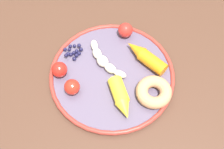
{
  "coord_description": "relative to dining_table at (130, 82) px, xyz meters",
  "views": [
    {
      "loc": [
        -0.02,
        0.44,
        1.47
      ],
      "look_at": [
        0.05,
        0.04,
        0.75
      ],
      "focal_mm": 48.01,
      "sensor_mm": 36.0,
      "label": 1
    }
  ],
  "objects": [
    {
      "name": "ground_plane",
      "position": [
        0.0,
        0.0,
        -0.64
      ],
      "size": [
        6.0,
        6.0,
        0.0
      ],
      "primitive_type": "plane",
      "color": "gray"
    },
    {
      "name": "dining_table",
      "position": [
        0.0,
        0.0,
        0.0
      ],
      "size": [
        1.21,
        0.71,
        0.74
      ],
      "color": "#462C1F",
      "rests_on": "ground_plane"
    },
    {
      "name": "plate",
      "position": [
        0.05,
        0.04,
        0.1
      ],
      "size": [
        0.35,
        0.35,
        0.02
      ],
      "color": "#53495E",
      "rests_on": "dining_table"
    },
    {
      "name": "banana",
      "position": [
        0.08,
        0.01,
        0.12
      ],
      "size": [
        0.12,
        0.12,
        0.03
      ],
      "color": "beige",
      "rests_on": "plate"
    },
    {
      "name": "carrot_orange",
      "position": [
        -0.03,
        -0.02,
        0.13
      ],
      "size": [
        0.14,
        0.11,
        0.04
      ],
      "color": "orange",
      "rests_on": "plate"
    },
    {
      "name": "carrot_yellow",
      "position": [
        0.01,
        0.12,
        0.13
      ],
      "size": [
        0.09,
        0.12,
        0.04
      ],
      "color": "yellow",
      "rests_on": "plate"
    },
    {
      "name": "donut",
      "position": [
        -0.07,
        0.08,
        0.12
      ],
      "size": [
        0.13,
        0.13,
        0.03
      ],
      "primitive_type": "torus",
      "rotation": [
        0.0,
        0.0,
        0.61
      ],
      "color": "tan",
      "rests_on": "plate"
    },
    {
      "name": "blueberry_pile",
      "position": [
        0.17,
        -0.01,
        0.11
      ],
      "size": [
        0.06,
        0.05,
        0.02
      ],
      "color": "#191638",
      "rests_on": "plate"
    },
    {
      "name": "tomato_near",
      "position": [
        0.15,
        0.11,
        0.13
      ],
      "size": [
        0.04,
        0.04,
        0.04
      ],
      "primitive_type": "sphere",
      "color": "red",
      "rests_on": "plate"
    },
    {
      "name": "tomato_mid",
      "position": [
        0.19,
        0.06,
        0.13
      ],
      "size": [
        0.04,
        0.04,
        0.04
      ],
      "primitive_type": "sphere",
      "color": "red",
      "rests_on": "plate"
    },
    {
      "name": "tomato_far",
      "position": [
        0.04,
        -0.1,
        0.13
      ],
      "size": [
        0.04,
        0.04,
        0.04
      ],
      "primitive_type": "sphere",
      "color": "red",
      "rests_on": "plate"
    }
  ]
}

